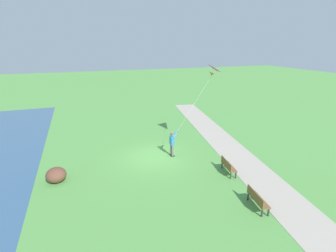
{
  "coord_description": "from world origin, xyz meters",
  "views": [
    {
      "loc": [
        4.56,
        15.58,
        7.58
      ],
      "look_at": [
        -0.6,
        1.11,
        2.56
      ],
      "focal_mm": 27.24,
      "sensor_mm": 36.0,
      "label": 1
    }
  ],
  "objects": [
    {
      "name": "lakeside_shrub",
      "position": [
        6.23,
        1.28,
        0.42
      ],
      "size": [
        1.12,
        1.17,
        0.85
      ],
      "primitive_type": "ellipsoid",
      "color": "brown",
      "rests_on": "ground"
    },
    {
      "name": "ground_plane",
      "position": [
        0.0,
        0.0,
        0.0
      ],
      "size": [
        120.0,
        120.0,
        0.0
      ],
      "primitive_type": "plane",
      "color": "#569947"
    },
    {
      "name": "walkway_path",
      "position": [
        -5.51,
        2.0,
        0.01
      ],
      "size": [
        7.57,
        31.96,
        0.02
      ],
      "primitive_type": "cube",
      "rotation": [
        0.0,
        0.0,
        -0.16
      ],
      "color": "#ADA393",
      "rests_on": "ground"
    },
    {
      "name": "park_bench_near_walkway",
      "position": [
        -3.53,
        3.7,
        0.51
      ],
      "size": [
        0.68,
        1.55,
        0.88
      ],
      "color": "brown",
      "rests_on": "ground"
    },
    {
      "name": "park_bench_far_walkway",
      "position": [
        -2.96,
        7.15,
        0.51
      ],
      "size": [
        0.68,
        1.55,
        0.88
      ],
      "color": "brown",
      "rests_on": "ground"
    },
    {
      "name": "flying_kite",
      "position": [
        -3.82,
        0.02,
        5.81
      ],
      "size": [
        2.74,
        1.64,
        4.39
      ],
      "color": "#E02D9E"
    },
    {
      "name": "person_kite_flyer",
      "position": [
        -1.23,
        0.23,
        1.05
      ],
      "size": [
        0.62,
        0.52,
        1.83
      ],
      "color": "#232328",
      "rests_on": "ground"
    }
  ]
}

